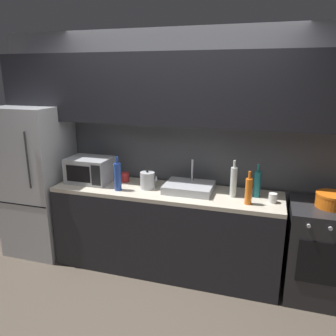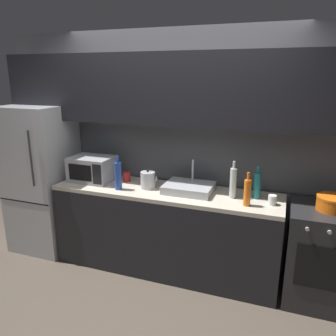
% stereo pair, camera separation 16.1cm
% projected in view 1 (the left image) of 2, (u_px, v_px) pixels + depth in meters
% --- Properties ---
extents(ground_plane, '(10.00, 10.00, 0.00)m').
position_uv_depth(ground_plane, '(134.00, 324.00, 2.81)').
color(ground_plane, '#4C4238').
extents(back_wall, '(4.08, 0.44, 2.50)m').
position_uv_depth(back_wall, '(174.00, 123.00, 3.49)').
color(back_wall, slate).
rests_on(back_wall, ground).
extents(counter_run, '(2.34, 0.60, 0.90)m').
position_uv_depth(counter_run, '(165.00, 230.00, 3.52)').
color(counter_run, black).
rests_on(counter_run, ground).
extents(refrigerator, '(0.68, 0.69, 1.71)m').
position_uv_depth(refrigerator, '(38.00, 180.00, 3.84)').
color(refrigerator, '#B7BABF').
rests_on(refrigerator, ground).
extents(oven_range, '(0.60, 0.62, 0.90)m').
position_uv_depth(oven_range, '(320.00, 251.00, 3.09)').
color(oven_range, '#232326').
rests_on(oven_range, ground).
extents(microwave, '(0.46, 0.35, 0.27)m').
position_uv_depth(microwave, '(90.00, 170.00, 3.62)').
color(microwave, '#A8AAAF').
rests_on(microwave, counter_run).
extents(sink_basin, '(0.48, 0.38, 0.30)m').
position_uv_depth(sink_basin, '(189.00, 187.00, 3.34)').
color(sink_basin, '#ADAFB5').
rests_on(sink_basin, counter_run).
extents(kettle, '(0.19, 0.15, 0.20)m').
position_uv_depth(kettle, '(148.00, 180.00, 3.42)').
color(kettle, '#B7BABF').
rests_on(kettle, counter_run).
extents(wine_bottle_clear, '(0.06, 0.06, 0.36)m').
position_uv_depth(wine_bottle_clear, '(233.00, 182.00, 3.17)').
color(wine_bottle_clear, silver).
rests_on(wine_bottle_clear, counter_run).
extents(wine_bottle_teal, '(0.07, 0.07, 0.32)m').
position_uv_depth(wine_bottle_teal, '(257.00, 184.00, 3.17)').
color(wine_bottle_teal, '#19666B').
rests_on(wine_bottle_teal, counter_run).
extents(wine_bottle_blue, '(0.07, 0.07, 0.35)m').
position_uv_depth(wine_bottle_blue, '(118.00, 176.00, 3.35)').
color(wine_bottle_blue, '#234299').
rests_on(wine_bottle_blue, counter_run).
extents(wine_bottle_orange, '(0.06, 0.06, 0.31)m').
position_uv_depth(wine_bottle_orange, '(249.00, 191.00, 2.99)').
color(wine_bottle_orange, orange).
rests_on(wine_bottle_orange, counter_run).
extents(mug_white, '(0.08, 0.08, 0.09)m').
position_uv_depth(mug_white, '(273.00, 198.00, 3.05)').
color(mug_white, silver).
rests_on(mug_white, counter_run).
extents(mug_red, '(0.09, 0.09, 0.10)m').
position_uv_depth(mug_red, '(125.00, 177.00, 3.64)').
color(mug_red, '#A82323').
rests_on(mug_red, counter_run).
extents(cooking_pot, '(0.28, 0.28, 0.13)m').
position_uv_depth(cooking_pot, '(332.00, 200.00, 2.94)').
color(cooking_pot, orange).
rests_on(cooking_pot, oven_range).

